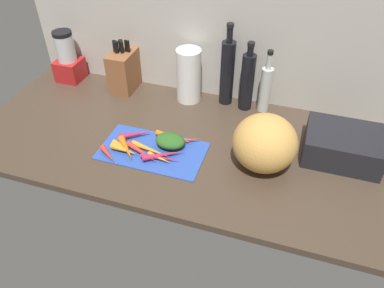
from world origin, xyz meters
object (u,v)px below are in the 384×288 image
blender_appliance (68,59)px  carrot_4 (126,149)px  carrot_9 (151,150)px  cutting_board (152,150)px  bottle_2 (265,88)px  carrot_2 (108,154)px  bottle_0 (227,72)px  carrot_5 (124,150)px  dish_rack (343,145)px  bottle_1 (247,81)px  carrot_8 (160,158)px  carrot_6 (163,155)px  carrot_0 (135,134)px  carrot_3 (184,141)px  carrot_1 (142,152)px  carrot_11 (160,158)px  paper_towel_roll (189,75)px  carrot_7 (123,147)px  knife_block (124,70)px  carrot_10 (173,137)px  winter_squash (265,143)px

blender_appliance → carrot_4: bearing=-40.3°
carrot_9 → blender_appliance: blender_appliance is taller
cutting_board → bottle_2: (36.74, 42.57, 11.13)cm
carrot_2 → bottle_0: size_ratio=0.26×
carrot_5 → dish_rack: 84.58cm
bottle_1 → dish_rack: size_ratio=1.12×
carrot_5 → carrot_8: bearing=0.5°
carrot_6 → carrot_0: bearing=152.2°
carrot_3 → dish_rack: bearing=11.2°
carrot_1 → blender_appliance: (-58.90, 44.31, 8.90)cm
carrot_11 → bottle_0: bearing=74.4°
paper_towel_roll → carrot_1: bearing=-95.6°
carrot_9 → carrot_7: bearing=-172.0°
carrot_2 → knife_block: bearing=108.2°
carrot_4 → carrot_8: 14.27cm
carrot_2 → paper_towel_roll: bearing=71.8°
cutting_board → carrot_5: carrot_5 is taller
carrot_4 → carrot_10: size_ratio=0.87×
carrot_0 → paper_towel_roll: (11.49, 35.46, 10.34)cm
carrot_0 → carrot_5: (-0.13, -10.40, 0.06)cm
carrot_0 → carrot_11: size_ratio=0.92×
carrot_1 → carrot_5: (-7.22, -0.94, 0.22)cm
carrot_5 → carrot_6: carrot_5 is taller
carrot_6 → bottle_1: size_ratio=0.52×
carrot_4 → dish_rack: dish_rack is taller
carrot_9 → carrot_8: bearing=-33.0°
carrot_1 → dish_rack: 77.42cm
carrot_9 → knife_block: (-30.96, 41.85, 7.97)cm
carrot_7 → winter_squash: (54.06, 8.65, 8.84)cm
carrot_7 → bottle_2: (48.07, 45.81, 9.60)cm
carrot_10 → knife_block: bearing=139.1°
carrot_10 → blender_appliance: (-67.33, 31.82, 8.89)cm
carrot_10 → blender_appliance: size_ratio=0.63×
carrot_7 → carrot_11: carrot_7 is taller
winter_squash → blender_appliance: size_ratio=0.94×
carrot_2 → carrot_10: size_ratio=0.63×
carrot_1 → winter_squash: 47.11cm
carrot_4 → carrot_0: bearing=93.0°
carrot_10 → paper_towel_roll: size_ratio=0.63×
carrot_5 → carrot_3: bearing=31.9°
carrot_2 → knife_block: knife_block is taller
carrot_1 → carrot_9: same height
carrot_2 → carrot_9: (14.67, 7.59, -0.04)cm
carrot_3 → carrot_4: (-19.68, -11.83, 0.23)cm
carrot_4 → carrot_5: carrot_4 is taller
carrot_4 → knife_block: (-21.77, 44.45, 7.61)cm
carrot_1 → blender_appliance: bearing=143.0°
carrot_1 → carrot_10: (8.43, 12.49, 0.01)cm
bottle_1 → bottle_0: bearing=168.4°
winter_squash → carrot_8: bearing=-164.7°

